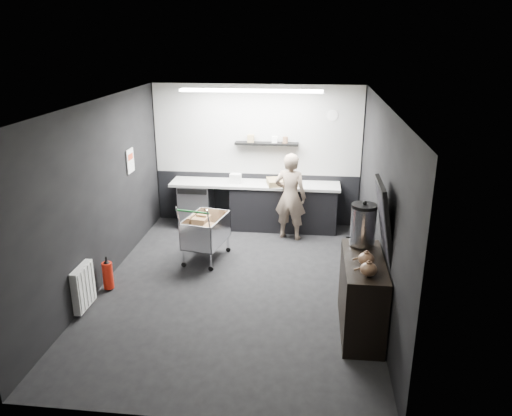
# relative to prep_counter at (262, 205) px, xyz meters

# --- Properties ---
(floor) EXTENTS (5.50, 5.50, 0.00)m
(floor) POSITION_rel_prep_counter_xyz_m (-0.14, -2.42, -0.46)
(floor) COLOR black
(floor) RESTS_ON ground
(ceiling) EXTENTS (5.50, 5.50, 0.00)m
(ceiling) POSITION_rel_prep_counter_xyz_m (-0.14, -2.42, 2.24)
(ceiling) COLOR white
(ceiling) RESTS_ON wall_back
(wall_back) EXTENTS (5.50, 0.00, 5.50)m
(wall_back) POSITION_rel_prep_counter_xyz_m (-0.14, 0.33, 0.89)
(wall_back) COLOR black
(wall_back) RESTS_ON floor
(wall_front) EXTENTS (5.50, 0.00, 5.50)m
(wall_front) POSITION_rel_prep_counter_xyz_m (-0.14, -5.17, 0.89)
(wall_front) COLOR black
(wall_front) RESTS_ON floor
(wall_left) EXTENTS (0.00, 5.50, 5.50)m
(wall_left) POSITION_rel_prep_counter_xyz_m (-2.14, -2.42, 0.89)
(wall_left) COLOR black
(wall_left) RESTS_ON floor
(wall_right) EXTENTS (0.00, 5.50, 5.50)m
(wall_right) POSITION_rel_prep_counter_xyz_m (1.86, -2.42, 0.89)
(wall_right) COLOR black
(wall_right) RESTS_ON floor
(kitchen_wall_panel) EXTENTS (3.95, 0.02, 1.70)m
(kitchen_wall_panel) POSITION_rel_prep_counter_xyz_m (-0.14, 0.31, 1.39)
(kitchen_wall_panel) COLOR #B0B0AC
(kitchen_wall_panel) RESTS_ON wall_back
(dado_panel) EXTENTS (3.95, 0.02, 1.00)m
(dado_panel) POSITION_rel_prep_counter_xyz_m (-0.14, 0.31, 0.04)
(dado_panel) COLOR black
(dado_panel) RESTS_ON wall_back
(floating_shelf) EXTENTS (1.20, 0.22, 0.04)m
(floating_shelf) POSITION_rel_prep_counter_xyz_m (0.06, 0.20, 1.16)
(floating_shelf) COLOR black
(floating_shelf) RESTS_ON wall_back
(wall_clock) EXTENTS (0.20, 0.03, 0.20)m
(wall_clock) POSITION_rel_prep_counter_xyz_m (1.26, 0.30, 1.69)
(wall_clock) COLOR white
(wall_clock) RESTS_ON wall_back
(poster) EXTENTS (0.02, 0.30, 0.40)m
(poster) POSITION_rel_prep_counter_xyz_m (-2.12, -1.12, 1.09)
(poster) COLOR white
(poster) RESTS_ON wall_left
(poster_red_band) EXTENTS (0.02, 0.22, 0.10)m
(poster_red_band) POSITION_rel_prep_counter_xyz_m (-2.11, -1.12, 1.16)
(poster_red_band) COLOR red
(poster_red_band) RESTS_ON poster
(radiator) EXTENTS (0.10, 0.50, 0.60)m
(radiator) POSITION_rel_prep_counter_xyz_m (-2.08, -3.32, -0.11)
(radiator) COLOR white
(radiator) RESTS_ON wall_left
(ceiling_strip) EXTENTS (2.40, 0.20, 0.04)m
(ceiling_strip) POSITION_rel_prep_counter_xyz_m (-0.14, -0.57, 2.21)
(ceiling_strip) COLOR white
(ceiling_strip) RESTS_ON ceiling
(prep_counter) EXTENTS (3.20, 0.61, 0.90)m
(prep_counter) POSITION_rel_prep_counter_xyz_m (0.00, 0.00, 0.00)
(prep_counter) COLOR black
(prep_counter) RESTS_ON floor
(person) EXTENTS (0.66, 0.51, 1.60)m
(person) POSITION_rel_prep_counter_xyz_m (0.56, -0.45, 0.34)
(person) COLOR beige
(person) RESTS_ON floor
(shopping_cart) EXTENTS (0.72, 1.03, 1.02)m
(shopping_cart) POSITION_rel_prep_counter_xyz_m (-0.77, -1.54, 0.03)
(shopping_cart) COLOR silver
(shopping_cart) RESTS_ON floor
(sideboard) EXTENTS (0.56, 1.30, 1.95)m
(sideboard) POSITION_rel_prep_counter_xyz_m (1.61, -3.34, 0.16)
(sideboard) COLOR black
(sideboard) RESTS_ON floor
(fire_extinguisher) EXTENTS (0.15, 0.15, 0.50)m
(fire_extinguisher) POSITION_rel_prep_counter_xyz_m (-1.99, -2.73, -0.22)
(fire_extinguisher) COLOR red
(fire_extinguisher) RESTS_ON floor
(cardboard_box) EXTENTS (0.61, 0.51, 0.11)m
(cardboard_box) POSITION_rel_prep_counter_xyz_m (0.38, -0.05, 0.50)
(cardboard_box) COLOR olive
(cardboard_box) RESTS_ON prep_counter
(pink_tub) EXTENTS (0.20, 0.20, 0.20)m
(pink_tub) POSITION_rel_prep_counter_xyz_m (0.42, 0.00, 0.54)
(pink_tub) COLOR white
(pink_tub) RESTS_ON prep_counter
(white_container) EXTENTS (0.21, 0.17, 0.18)m
(white_container) POSITION_rel_prep_counter_xyz_m (-0.50, -0.05, 0.53)
(white_container) COLOR white
(white_container) RESTS_ON prep_counter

